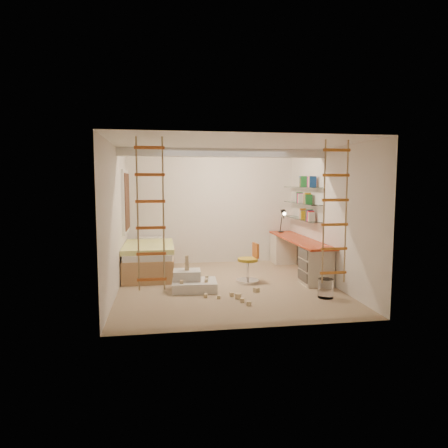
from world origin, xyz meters
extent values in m
plane|color=tan|center=(0.00, 0.00, 0.00)|extent=(4.50, 4.50, 0.00)
cube|color=white|center=(0.00, 0.30, 2.52)|extent=(4.00, 0.18, 0.16)
cube|color=white|center=(-1.97, 1.50, 1.55)|extent=(0.06, 1.15, 1.35)
cube|color=#4C2D1E|center=(-1.93, 1.50, 1.55)|extent=(0.02, 1.00, 1.20)
cylinder|color=white|center=(1.54, -1.05, 0.16)|extent=(0.26, 0.26, 0.33)
cube|color=red|center=(1.72, 0.83, 0.73)|extent=(0.55, 2.80, 0.04)
cube|color=beige|center=(1.72, 1.93, 0.35)|extent=(0.52, 0.55, 0.71)
cube|color=beige|center=(1.72, -0.17, 0.35)|extent=(0.52, 0.55, 0.71)
cube|color=#4C4742|center=(1.45, -0.17, 0.61)|extent=(0.02, 0.50, 0.18)
cube|color=#4C4742|center=(1.45, -0.17, 0.39)|extent=(0.02, 0.50, 0.18)
cube|color=#4C4742|center=(1.45, -0.17, 0.17)|extent=(0.02, 0.50, 0.18)
cube|color=white|center=(1.87, 1.13, 1.15)|extent=(0.25, 1.80, 0.01)
cube|color=white|center=(1.87, 1.13, 1.50)|extent=(0.25, 1.80, 0.01)
cube|color=white|center=(1.87, 1.13, 1.85)|extent=(0.25, 1.80, 0.01)
cube|color=#AD7F51|center=(-1.48, 1.23, 0.23)|extent=(1.00, 2.00, 0.45)
cube|color=white|center=(-1.48, 1.23, 0.51)|extent=(0.95, 1.95, 0.12)
cube|color=#F2FD35|center=(-1.48, 1.08, 0.62)|extent=(1.02, 1.60, 0.10)
cube|color=white|center=(-1.48, 2.03, 0.63)|extent=(0.55, 0.35, 0.12)
cylinder|color=black|center=(1.67, 1.98, 0.76)|extent=(0.14, 0.14, 0.02)
cylinder|color=black|center=(1.67, 1.98, 0.95)|extent=(0.02, 0.15, 0.36)
cylinder|color=black|center=(1.67, 1.88, 1.20)|extent=(0.02, 0.27, 0.20)
cone|color=black|center=(1.67, 1.76, 1.25)|extent=(0.12, 0.14, 0.15)
cylinder|color=#FFEABF|center=(1.67, 1.72, 1.22)|extent=(0.08, 0.04, 0.08)
cylinder|color=gold|center=(0.46, 0.20, 0.45)|extent=(0.44, 0.44, 0.06)
cube|color=#CC6827|center=(0.62, 0.22, 0.63)|extent=(0.07, 0.31, 0.29)
cylinder|color=silver|center=(0.46, 0.20, 0.25)|extent=(0.05, 0.05, 0.40)
cylinder|color=silver|center=(0.46, 0.20, 0.02)|extent=(0.50, 0.50, 0.05)
cube|color=silver|center=(-0.63, -0.23, 0.09)|extent=(0.84, 0.67, 0.18)
cube|color=silver|center=(-0.76, -0.13, 0.27)|extent=(0.51, 0.43, 0.18)
cube|color=#CCB284|center=(-0.76, -0.13, 0.40)|extent=(0.08, 0.08, 0.08)
cube|color=#CCB284|center=(-0.76, -0.13, 0.47)|extent=(0.07, 0.07, 0.07)
cube|color=#CCB284|center=(-0.76, -0.13, 0.57)|extent=(0.06, 0.06, 0.12)
cube|color=#CCB284|center=(-0.43, -0.38, 0.21)|extent=(0.06, 0.06, 0.06)
cube|color=#CCB284|center=(-0.39, -0.11, 0.21)|extent=(0.06, 0.06, 0.06)
cube|color=#CCB284|center=(-0.87, -0.41, 0.21)|extent=(0.06, 0.06, 0.06)
cube|color=#CCB284|center=(0.06, -0.88, 0.04)|extent=(0.07, 0.07, 0.07)
cube|color=#CCB284|center=(-0.27, -0.84, 0.04)|extent=(0.07, 0.07, 0.07)
cube|color=#CCB284|center=(-0.48, -0.73, 0.04)|extent=(0.07, 0.07, 0.07)
cube|color=#CCB284|center=(0.09, -1.09, 0.04)|extent=(0.07, 0.07, 0.07)
cube|color=#CCB284|center=(-0.02, -0.72, 0.04)|extent=(0.07, 0.07, 0.07)
cube|color=#CCB284|center=(0.46, -0.54, 0.04)|extent=(0.07, 0.07, 0.07)
cube|color=#CCB284|center=(0.16, -1.27, 0.04)|extent=(0.07, 0.07, 0.07)
cube|color=white|center=(1.87, 1.13, 1.27)|extent=(0.14, 0.64, 0.22)
cube|color=red|center=(1.87, 1.13, 1.62)|extent=(0.14, 0.64, 0.22)
cube|color=#8C1E7F|center=(1.87, 1.13, 1.97)|extent=(0.14, 0.64, 0.22)
camera|label=1|loc=(-1.20, -7.33, 1.96)|focal=32.00mm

